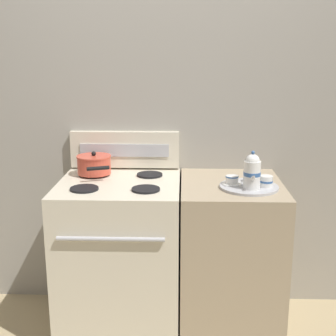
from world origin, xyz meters
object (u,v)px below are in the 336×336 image
at_px(teacup_right, 232,180).
at_px(creamer_jug, 266,181).
at_px(serving_tray, 249,187).
at_px(stove, 121,256).
at_px(teapot, 252,172).
at_px(teacup_left, 252,178).
at_px(saucepan, 94,164).

distance_m(teacup_right, creamer_jug, 0.19).
xyz_separation_m(serving_tray, creamer_jug, (0.09, -0.02, 0.04)).
relative_size(stove, teapot, 4.45).
bearing_deg(stove, teacup_right, -5.90).
relative_size(teacup_left, creamer_jug, 1.50).
height_order(stove, saucepan, saucepan).
bearing_deg(stove, teacup_left, -1.13).
bearing_deg(teacup_right, creamer_jug, -11.70).
height_order(saucepan, serving_tray, saucepan).
height_order(stove, teapot, teapot).
distance_m(teacup_left, teacup_right, 0.13).
relative_size(saucepan, teacup_right, 2.67).
distance_m(stove, serving_tray, 0.88).
bearing_deg(saucepan, teacup_right, -14.88).
bearing_deg(teacup_right, saucepan, 165.12).
bearing_deg(creamer_jug, teacup_right, 168.30).
distance_m(teacup_left, creamer_jug, 0.11).
height_order(teacup_left, creamer_jug, creamer_jug).
bearing_deg(saucepan, teapot, -18.10).
height_order(saucepan, creamer_jug, saucepan).
bearing_deg(serving_tray, stove, 173.09).
height_order(teapot, creamer_jug, teapot).
relative_size(stove, teacup_right, 8.54).
relative_size(stove, teacup_left, 8.54).
relative_size(serving_tray, creamer_jug, 4.46).
distance_m(stove, creamer_jug, 0.97).
relative_size(serving_tray, teacup_left, 2.98).
relative_size(stove, serving_tray, 2.87).
bearing_deg(teacup_left, serving_tray, -109.85).
bearing_deg(teacup_left, saucepan, 170.00).
bearing_deg(saucepan, teacup_left, -10.00).
height_order(stove, creamer_jug, creamer_jug).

